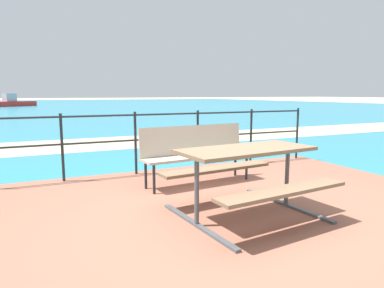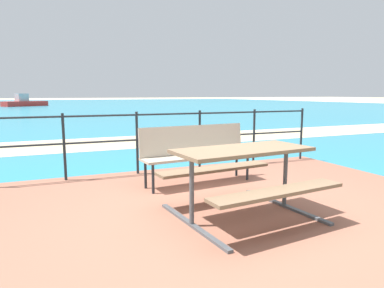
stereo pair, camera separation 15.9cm
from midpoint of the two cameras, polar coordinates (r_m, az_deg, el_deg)
name	(u,v)px [view 2 (the right image)]	position (r m, az deg, el deg)	size (l,w,h in m)	color
ground_plane	(236,218)	(4.09, 8.62, -12.22)	(240.00, 240.00, 0.00)	beige
patio_paving	(236,216)	(4.08, 8.63, -11.83)	(6.40, 5.20, 0.06)	#935B47
sea_water	(68,106)	(43.33, -20.06, 6.04)	(90.00, 90.00, 0.01)	teal
beach_strip	(123,142)	(10.30, -11.14, 0.29)	(54.00, 2.68, 0.01)	tan
picnic_table	(243,166)	(3.85, 9.69, -3.74)	(1.68, 1.58, 0.78)	#7A6047
park_bench	(196,149)	(5.23, 1.60, -0.83)	(1.82, 0.59, 0.89)	tan
railing_fence	(170,134)	(6.05, -3.05, 1.72)	(5.94, 0.04, 1.08)	#1E2328
boat_near	(25,103)	(44.31, -26.17, 6.28)	(5.08, 4.11, 1.46)	red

